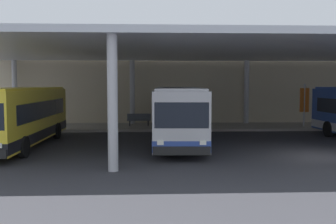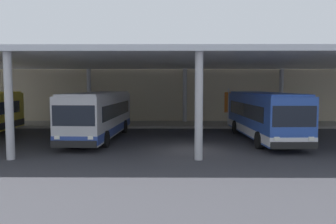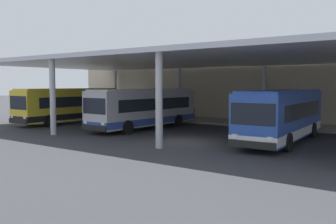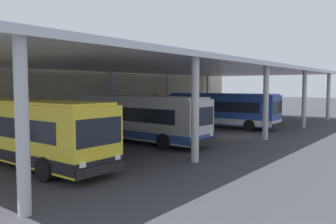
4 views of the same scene
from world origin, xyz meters
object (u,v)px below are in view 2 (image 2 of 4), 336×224
object	(u,v)px
bus_middle_bay	(263,115)
bench_waiting	(91,118)
trash_bin	(114,118)
banner_sign	(228,104)
bus_second_bay	(99,115)

from	to	relation	value
bus_middle_bay	bench_waiting	world-z (taller)	bus_middle_bay
bench_waiting	trash_bin	bearing A→B (deg)	-0.75
bus_middle_bay	banner_sign	bearing A→B (deg)	98.50
bus_middle_bay	bench_waiting	distance (m)	15.82
bus_second_bay	trash_bin	bearing A→B (deg)	92.48
bus_middle_bay	bus_second_bay	bearing A→B (deg)	178.42
trash_bin	bus_second_bay	bearing A→B (deg)	-87.52
bus_middle_bay	bench_waiting	size ratio (longest dim) A/B	5.89
trash_bin	banner_sign	bearing A→B (deg)	-4.69
bench_waiting	trash_bin	distance (m)	2.08
bus_second_bay	bench_waiting	distance (m)	8.27
bench_waiting	banner_sign	size ratio (longest dim) A/B	0.56
bus_second_bay	trash_bin	world-z (taller)	bus_second_bay
bus_second_bay	trash_bin	distance (m)	7.89
bus_middle_bay	banner_sign	xyz separation A→B (m)	(-1.09, 7.28, 0.32)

